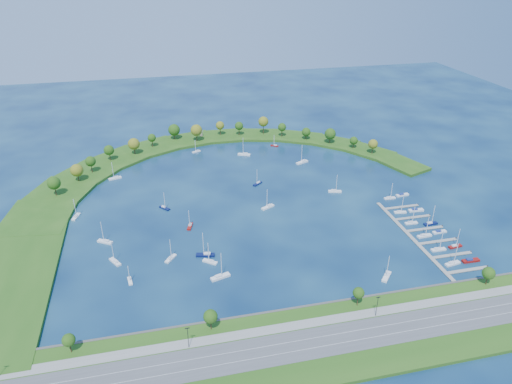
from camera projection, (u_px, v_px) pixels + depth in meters
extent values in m
plane|color=#071A40|center=(250.00, 202.00, 294.38)|extent=(700.00, 700.00, 0.00)
cube|color=#255316|center=(316.00, 344.00, 186.66)|extent=(420.00, 42.00, 1.60)
cube|color=#474442|center=(300.00, 308.00, 205.23)|extent=(420.00, 1.20, 1.80)
cube|color=#515154|center=(316.00, 342.00, 186.27)|extent=(420.00, 16.00, 0.12)
cube|color=gray|center=(308.00, 323.00, 195.79)|extent=(420.00, 5.00, 0.12)
cube|color=silver|center=(319.00, 347.00, 184.07)|extent=(420.00, 0.15, 0.02)
cube|color=silver|center=(314.00, 338.00, 188.40)|extent=(420.00, 0.15, 0.02)
cylinder|color=#382314|center=(70.00, 347.00, 180.86)|extent=(0.56, 0.56, 4.90)
sphere|color=#1F4310|center=(69.00, 341.00, 179.26)|extent=(5.20, 5.20, 5.20)
cylinder|color=#382314|center=(211.00, 324.00, 191.80)|extent=(0.56, 0.56, 5.25)
sphere|color=#1F4310|center=(210.00, 317.00, 190.04)|extent=(6.00, 6.00, 6.00)
cylinder|color=#382314|center=(358.00, 300.00, 204.74)|extent=(0.56, 0.56, 5.60)
sphere|color=#1F4310|center=(359.00, 293.00, 202.98)|extent=(5.20, 5.20, 5.20)
cylinder|color=#382314|center=(487.00, 280.00, 217.92)|extent=(0.56, 0.56, 4.90)
sphere|color=#1F4310|center=(488.00, 274.00, 216.25)|extent=(6.00, 6.00, 6.00)
cylinder|color=black|center=(188.00, 338.00, 181.78)|extent=(0.24, 0.24, 10.00)
cylinder|color=black|center=(377.00, 307.00, 197.81)|extent=(0.24, 0.24, 10.00)
cube|color=#255316|center=(38.00, 217.00, 275.29)|extent=(43.73, 48.72, 2.00)
cube|color=#255316|center=(59.00, 193.00, 302.64)|extent=(50.23, 54.30, 2.00)
cube|color=#255316|center=(87.00, 174.00, 328.99)|extent=(54.07, 56.09, 2.00)
cube|color=#255316|center=(118.00, 159.00, 352.80)|extent=(55.20, 54.07, 2.00)
cube|color=#255316|center=(152.00, 148.00, 372.71)|extent=(53.65, 48.47, 2.00)
cube|color=#255316|center=(187.00, 140.00, 387.55)|extent=(49.62, 39.75, 2.00)
cube|color=#255316|center=(223.00, 136.00, 396.47)|extent=(44.32, 29.96, 2.00)
cube|color=#255316|center=(259.00, 135.00, 398.96)|extent=(49.49, 38.05, 2.00)
cube|color=#255316|center=(295.00, 137.00, 394.86)|extent=(51.13, 44.12, 2.00)
cube|color=#255316|center=(330.00, 142.00, 384.43)|extent=(49.19, 47.96, 2.00)
cube|color=#255316|center=(365.00, 150.00, 368.25)|extent=(43.90, 49.49, 2.00)
cube|color=#255316|center=(398.00, 162.00, 347.27)|extent=(35.67, 48.74, 2.00)
cube|color=#255316|center=(18.00, 274.00, 227.35)|extent=(36.00, 130.81, 1.90)
cylinder|color=#382314|center=(55.00, 190.00, 296.37)|extent=(0.56, 0.56, 7.12)
sphere|color=#1F4310|center=(54.00, 183.00, 293.97)|extent=(8.28, 8.28, 8.28)
cylinder|color=#382314|center=(78.00, 177.00, 315.28)|extent=(0.56, 0.56, 6.33)
sphere|color=#696617|center=(77.00, 170.00, 313.04)|extent=(8.60, 8.60, 8.60)
cylinder|color=#382314|center=(92.00, 168.00, 327.69)|extent=(0.56, 0.56, 6.99)
sphere|color=#1F4310|center=(90.00, 161.00, 325.41)|extent=(7.29, 7.29, 7.29)
cylinder|color=#382314|center=(110.00, 156.00, 346.67)|extent=(0.56, 0.56, 6.68)
sphere|color=#1F4310|center=(109.00, 150.00, 344.44)|extent=(7.53, 7.53, 7.53)
cylinder|color=#382314|center=(135.00, 150.00, 357.22)|extent=(0.56, 0.56, 6.67)
sphere|color=#696617|center=(134.00, 144.00, 354.87)|extent=(8.95, 8.95, 8.95)
cylinder|color=#382314|center=(152.00, 143.00, 370.94)|extent=(0.56, 0.56, 6.34)
sphere|color=#1F4310|center=(152.00, 138.00, 368.90)|extent=(6.43, 6.43, 6.43)
cylinder|color=#382314|center=(175.00, 136.00, 385.95)|extent=(0.56, 0.56, 6.25)
sphere|color=#1F4310|center=(174.00, 130.00, 383.63)|extent=(9.65, 9.65, 9.65)
cylinder|color=#382314|center=(197.00, 137.00, 381.92)|extent=(0.56, 0.56, 7.50)
sphere|color=#696617|center=(196.00, 130.00, 379.33)|extent=(9.50, 9.50, 9.50)
cylinder|color=#382314|center=(220.00, 131.00, 394.38)|extent=(0.56, 0.56, 7.22)
sphere|color=#696617|center=(220.00, 125.00, 392.07)|extent=(7.13, 7.13, 7.13)
cylinder|color=#382314|center=(239.00, 131.00, 394.42)|extent=(0.56, 0.56, 6.82)
sphere|color=#1F4310|center=(239.00, 126.00, 392.20)|extent=(7.12, 7.12, 7.12)
cylinder|color=#382314|center=(263.00, 129.00, 396.56)|extent=(0.56, 0.56, 9.34)
sphere|color=#696617|center=(263.00, 122.00, 393.64)|extent=(8.56, 8.56, 8.56)
cylinder|color=#382314|center=(282.00, 133.00, 391.38)|extent=(0.56, 0.56, 6.97)
sphere|color=#1F4310|center=(282.00, 127.00, 389.14)|extent=(6.93, 6.93, 6.93)
cylinder|color=#382314|center=(306.00, 136.00, 386.17)|extent=(0.56, 0.56, 4.95)
sphere|color=#1F4310|center=(306.00, 132.00, 384.37)|extent=(7.26, 7.26, 7.26)
cylinder|color=#382314|center=(330.00, 140.00, 377.86)|extent=(0.56, 0.56, 6.29)
sphere|color=#1F4310|center=(330.00, 134.00, 375.59)|extent=(9.06, 9.06, 9.06)
cylinder|color=#382314|center=(353.00, 145.00, 369.00)|extent=(0.56, 0.56, 4.97)
sphere|color=#1F4310|center=(354.00, 141.00, 367.27)|extent=(6.41, 6.41, 6.41)
cylinder|color=#382314|center=(372.00, 150.00, 358.60)|extent=(0.56, 0.56, 6.30)
sphere|color=#696617|center=(373.00, 144.00, 356.48)|extent=(7.39, 7.39, 7.39)
cylinder|color=gray|center=(201.00, 134.00, 393.26)|extent=(2.20, 2.20, 4.18)
cylinder|color=gray|center=(201.00, 131.00, 392.23)|extent=(2.60, 2.60, 0.30)
cube|color=gray|center=(412.00, 238.00, 257.04)|extent=(2.20, 82.00, 0.40)
cube|color=gray|center=(468.00, 270.00, 230.90)|extent=(22.00, 2.00, 0.40)
cylinder|color=#382314|center=(487.00, 267.00, 232.96)|extent=(0.36, 0.36, 1.60)
cube|color=gray|center=(452.00, 255.00, 242.32)|extent=(22.00, 2.00, 0.40)
cylinder|color=#382314|center=(471.00, 252.00, 244.39)|extent=(0.36, 0.36, 1.60)
cube|color=gray|center=(438.00, 241.00, 253.75)|extent=(22.00, 2.00, 0.40)
cylinder|color=#382314|center=(456.00, 238.00, 255.82)|extent=(0.36, 0.36, 1.60)
cube|color=gray|center=(425.00, 229.00, 265.18)|extent=(22.00, 2.00, 0.40)
cylinder|color=#382314|center=(442.00, 226.00, 267.25)|extent=(0.36, 0.36, 1.60)
cube|color=gray|center=(413.00, 217.00, 276.61)|extent=(22.00, 2.00, 0.40)
cylinder|color=#382314|center=(430.00, 215.00, 278.68)|extent=(0.36, 0.36, 1.60)
cube|color=gray|center=(402.00, 207.00, 288.03)|extent=(22.00, 2.00, 0.40)
cylinder|color=#382314|center=(418.00, 205.00, 290.10)|extent=(0.36, 0.36, 1.60)
cube|color=white|center=(210.00, 262.00, 236.76)|extent=(7.61, 6.67, 0.95)
cube|color=silver|center=(211.00, 261.00, 236.09)|extent=(3.15, 2.95, 0.67)
cylinder|color=silver|center=(208.00, 252.00, 234.32)|extent=(0.32, 0.32, 10.73)
cube|color=white|center=(115.00, 262.00, 236.60)|extent=(6.41, 8.49, 1.02)
cube|color=silver|center=(116.00, 261.00, 235.67)|extent=(2.96, 3.40, 0.71)
cylinder|color=silver|center=(113.00, 251.00, 234.18)|extent=(0.32, 0.32, 11.45)
cube|color=white|center=(244.00, 155.00, 361.75)|extent=(10.06, 6.56, 1.18)
cube|color=silver|center=(245.00, 153.00, 361.12)|extent=(3.92, 3.17, 0.82)
cylinder|color=silver|center=(243.00, 146.00, 358.59)|extent=(0.32, 0.32, 13.23)
cube|color=maroon|center=(275.00, 146.00, 378.58)|extent=(6.43, 4.84, 0.77)
cube|color=silver|center=(275.00, 145.00, 378.10)|extent=(2.58, 2.24, 0.54)
cylinder|color=silver|center=(274.00, 140.00, 376.56)|extent=(0.32, 0.32, 8.67)
cube|color=white|center=(105.00, 242.00, 252.97)|extent=(8.69, 6.73, 1.05)
cube|color=silver|center=(106.00, 241.00, 252.31)|extent=(3.50, 3.08, 0.73)
cylinder|color=silver|center=(102.00, 232.00, 250.23)|extent=(0.32, 0.32, 11.79)
cube|color=#0A1443|center=(165.00, 208.00, 286.40)|extent=(6.67, 7.23, 0.92)
cube|color=silver|center=(164.00, 207.00, 286.44)|extent=(2.91, 3.03, 0.65)
cylinder|color=silver|center=(164.00, 200.00, 283.48)|extent=(0.32, 0.32, 10.40)
cube|color=white|center=(130.00, 281.00, 223.10)|extent=(2.73, 6.62, 0.77)
cube|color=silver|center=(130.00, 279.00, 223.33)|extent=(1.58, 2.41, 0.54)
cylinder|color=silver|center=(129.00, 274.00, 220.50)|extent=(0.32, 0.32, 8.68)
cube|color=white|center=(76.00, 217.00, 276.91)|extent=(4.77, 8.56, 0.99)
cube|color=silver|center=(75.00, 216.00, 275.79)|extent=(2.44, 3.25, 0.69)
cylinder|color=silver|center=(75.00, 207.00, 274.71)|extent=(0.32, 0.32, 11.13)
cube|color=white|center=(387.00, 277.00, 225.85)|extent=(7.82, 8.28, 1.07)
cube|color=silver|center=(387.00, 274.00, 226.12)|extent=(3.38, 3.48, 0.75)
cylinder|color=silver|center=(388.00, 266.00, 222.29)|extent=(0.32, 0.32, 12.02)
cube|color=white|center=(302.00, 162.00, 348.42)|extent=(10.24, 6.46, 1.19)
cube|color=silver|center=(303.00, 161.00, 348.48)|extent=(3.97, 3.16, 0.84)
cylinder|color=silver|center=(302.00, 153.00, 344.65)|extent=(0.32, 0.32, 13.43)
cube|color=white|center=(220.00, 277.00, 225.55)|extent=(10.08, 5.41, 1.17)
cube|color=silver|center=(218.00, 276.00, 224.66)|extent=(3.80, 2.80, 0.82)
cylinder|color=silver|center=(221.00, 264.00, 222.62)|extent=(0.32, 0.32, 13.11)
cube|color=#0A1443|center=(258.00, 184.00, 316.51)|extent=(7.40, 6.46, 0.93)
cube|color=silver|center=(258.00, 182.00, 316.69)|extent=(3.06, 2.85, 0.65)
cylinder|color=silver|center=(257.00, 176.00, 313.49)|extent=(0.32, 0.32, 10.41)
cube|color=maroon|center=(190.00, 226.00, 267.32)|extent=(4.31, 8.02, 0.93)
cube|color=silver|center=(190.00, 225.00, 267.64)|extent=(2.23, 3.03, 0.65)
cylinder|color=silver|center=(189.00, 218.00, 264.17)|extent=(0.32, 0.32, 10.43)
cube|color=white|center=(115.00, 178.00, 324.02)|extent=(9.08, 4.72, 1.05)
cube|color=silver|center=(116.00, 177.00, 323.99)|extent=(3.41, 2.48, 0.73)
cylinder|color=silver|center=(113.00, 170.00, 320.78)|extent=(0.32, 0.32, 11.81)
cube|color=white|center=(335.00, 191.00, 306.27)|extent=(8.93, 4.57, 1.03)
cube|color=silver|center=(334.00, 190.00, 305.90)|extent=(3.35, 2.41, 0.72)
cylinder|color=silver|center=(337.00, 183.00, 303.35)|extent=(0.32, 0.32, 11.61)
cube|color=white|center=(268.00, 207.00, 287.31)|extent=(9.04, 6.26, 1.07)
cube|color=silver|center=(269.00, 205.00, 287.40)|extent=(3.56, 2.97, 0.75)
cylinder|color=silver|center=(267.00, 198.00, 283.91)|extent=(0.32, 0.32, 11.99)
cube|color=#0A1443|center=(205.00, 255.00, 241.89)|extent=(9.99, 4.80, 1.16)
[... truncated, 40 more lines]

